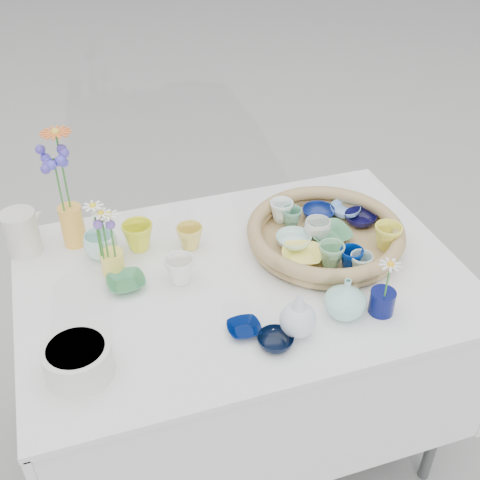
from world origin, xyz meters
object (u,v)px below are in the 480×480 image
object	(u,v)px
bud_vase_seafoam	(346,298)
tall_vase_yellow	(73,226)
wicker_tray	(325,235)
display_table	(242,436)

from	to	relation	value
bud_vase_seafoam	tall_vase_yellow	distance (m)	0.84
wicker_tray	bud_vase_seafoam	xyz separation A→B (m)	(-0.08, -0.29, 0.02)
bud_vase_seafoam	display_table	bearing A→B (deg)	129.72
display_table	bud_vase_seafoam	xyz separation A→B (m)	(0.20, -0.24, 0.82)
wicker_tray	bud_vase_seafoam	bearing A→B (deg)	-104.84
display_table	tall_vase_yellow	world-z (taller)	tall_vase_yellow
display_table	bud_vase_seafoam	world-z (taller)	bud_vase_seafoam
wicker_tray	bud_vase_seafoam	world-z (taller)	bud_vase_seafoam
display_table	bud_vase_seafoam	distance (m)	0.88
wicker_tray	tall_vase_yellow	distance (m)	0.76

